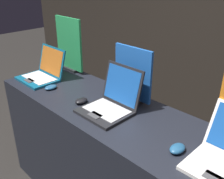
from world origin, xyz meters
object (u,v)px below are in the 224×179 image
Objects in this scene: mouse_middle at (81,101)px; mouse_back at (177,149)px; laptop_middle at (111,101)px; promo_stand_front at (69,46)px; promo_stand_middle at (133,76)px; laptop_front at (43,72)px; mouse_front at (51,87)px.

mouse_middle is 0.80m from mouse_back.
mouse_back is (0.80, 0.02, 0.00)m from mouse_middle.
mouse_middle is at bearing -159.71° from laptop_middle.
promo_stand_front is 1.41× the size of laptop_middle.
promo_stand_front is 0.83m from promo_stand_middle.
laptop_middle reaches higher than mouse_back.
promo_stand_front reaches higher than laptop_front.
laptop_front is 0.35m from promo_stand_front.
laptop_front is at bearing -177.99° from laptop_middle.
mouse_middle is 0.24× the size of promo_stand_middle.
mouse_front is (0.24, -0.08, -0.05)m from laptop_front.
mouse_middle is (-0.23, -0.08, -0.05)m from laptop_middle.
promo_stand_front reaches higher than promo_stand_middle.
promo_stand_middle is 0.66m from mouse_back.
promo_stand_front is 4.78× the size of mouse_back.
promo_stand_middle is (0.83, -0.06, -0.05)m from promo_stand_front.
promo_stand_middle is (0.83, 0.24, 0.13)m from laptop_front.
laptop_middle reaches higher than mouse_front.
mouse_front is at bearing -169.94° from laptop_middle.
promo_stand_front is 1.46m from mouse_back.
mouse_front is at bearing -57.93° from promo_stand_front.
promo_stand_middle is at bearing 16.34° from laptop_front.
promo_stand_front is 5.03× the size of mouse_middle.
laptop_middle is (0.83, -0.27, -0.17)m from promo_stand_front.
promo_stand_front is at bearing 176.15° from promo_stand_middle.
promo_stand_middle reaches higher than laptop_middle.
mouse_front is 1.01× the size of mouse_back.
promo_stand_middle is (0.23, 0.30, 0.17)m from mouse_middle.
mouse_front is at bearing -176.62° from mouse_middle.
mouse_middle is at bearing -5.18° from laptop_front.
laptop_middle is 0.88× the size of promo_stand_middle.
promo_stand_middle reaches higher than mouse_front.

